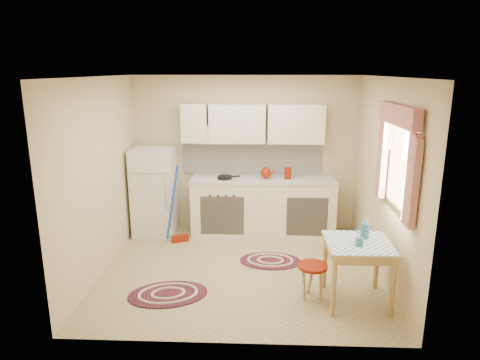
% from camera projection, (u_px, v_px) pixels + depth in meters
% --- Properties ---
extents(room_shell, '(3.64, 3.60, 2.52)m').
position_uv_depth(room_shell, '(253.00, 148.00, 5.53)').
color(room_shell, tan).
rests_on(room_shell, ground).
extents(fridge, '(0.65, 0.60, 1.40)m').
position_uv_depth(fridge, '(155.00, 192.00, 6.80)').
color(fridge, silver).
rests_on(fridge, ground).
extents(broom, '(0.30, 0.21, 1.20)m').
position_uv_depth(broom, '(179.00, 205.00, 6.47)').
color(broom, '#1B47AC').
rests_on(broom, ground).
extents(base_cabinets, '(2.25, 0.60, 0.88)m').
position_uv_depth(base_cabinets, '(263.00, 208.00, 6.84)').
color(base_cabinets, silver).
rests_on(base_cabinets, ground).
extents(countertop, '(2.27, 0.62, 0.04)m').
position_uv_depth(countertop, '(263.00, 180.00, 6.73)').
color(countertop, '#BBBAB2').
rests_on(countertop, base_cabinets).
extents(frying_pan, '(0.29, 0.29, 0.05)m').
position_uv_depth(frying_pan, '(225.00, 177.00, 6.69)').
color(frying_pan, black).
rests_on(frying_pan, countertop).
extents(red_kettle, '(0.20, 0.18, 0.18)m').
position_uv_depth(red_kettle, '(266.00, 173.00, 6.70)').
color(red_kettle, maroon).
rests_on(red_kettle, countertop).
extents(red_canister, '(0.13, 0.13, 0.16)m').
position_uv_depth(red_canister, '(288.00, 174.00, 6.69)').
color(red_canister, maroon).
rests_on(red_canister, countertop).
extents(table, '(0.72, 0.72, 0.72)m').
position_uv_depth(table, '(357.00, 272.00, 4.83)').
color(table, tan).
rests_on(table, ground).
extents(stool, '(0.35, 0.35, 0.42)m').
position_uv_depth(stool, '(312.00, 281.00, 4.94)').
color(stool, maroon).
rests_on(stool, ground).
extents(coffee_pot, '(0.13, 0.11, 0.25)m').
position_uv_depth(coffee_pot, '(365.00, 229.00, 4.82)').
color(coffee_pot, teal).
rests_on(coffee_pot, table).
extents(mug, '(0.11, 0.11, 0.10)m').
position_uv_depth(mug, '(359.00, 242.00, 4.63)').
color(mug, teal).
rests_on(mug, table).
extents(rug_center, '(0.87, 0.60, 0.02)m').
position_uv_depth(rug_center, '(270.00, 261.00, 5.93)').
color(rug_center, '#661C0B').
rests_on(rug_center, ground).
extents(rug_left, '(1.06, 0.83, 0.02)m').
position_uv_depth(rug_left, '(168.00, 294.00, 5.06)').
color(rug_left, '#661C0B').
rests_on(rug_left, ground).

